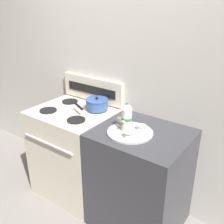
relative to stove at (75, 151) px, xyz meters
name	(u,v)px	position (x,y,z in m)	size (l,w,h in m)	color
ground_plane	(105,202)	(0.37, 0.00, -0.45)	(6.00, 6.00, 0.00)	gray
wall_back	(127,88)	(0.37, 0.34, 0.65)	(6.00, 0.05, 2.20)	beige
stove	(75,151)	(0.00, 0.00, 0.00)	(0.74, 0.67, 0.91)	beige
control_panel	(93,89)	(0.00, 0.30, 0.58)	(0.72, 0.05, 0.24)	beige
side_counter	(140,179)	(0.75, 0.00, 0.00)	(0.73, 0.64, 0.90)	#38383D
saucepan	(97,104)	(0.18, 0.14, 0.51)	(0.26, 0.31, 0.12)	#335193
serving_tray	(130,132)	(0.67, -0.07, 0.45)	(0.36, 0.36, 0.01)	#B2B2B7
teapot	(127,118)	(0.64, -0.06, 0.57)	(0.08, 0.13, 0.23)	white
teacup_left	(141,128)	(0.74, 0.00, 0.48)	(0.11, 0.11, 0.05)	white
teacup_right	(128,135)	(0.72, -0.16, 0.48)	(0.11, 0.11, 0.05)	white
creamer_jug	(121,122)	(0.56, -0.02, 0.50)	(0.07, 0.07, 0.07)	white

